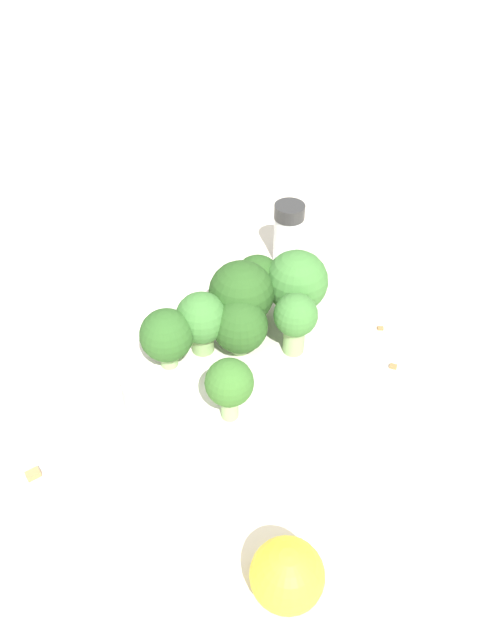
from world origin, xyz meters
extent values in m
plane|color=beige|center=(0.00, 0.00, 0.00)|extent=(3.00, 3.00, 0.00)
cylinder|color=silver|center=(0.00, 0.00, 0.02)|extent=(0.19, 0.19, 0.04)
cylinder|color=#7A9E5B|center=(0.02, -0.02, 0.05)|extent=(0.03, 0.03, 0.03)
sphere|color=#28511E|center=(0.02, -0.02, 0.07)|extent=(0.05, 0.05, 0.05)
cylinder|color=#7A9E5B|center=(0.02, 0.02, 0.05)|extent=(0.02, 0.02, 0.03)
sphere|color=#3D7533|center=(0.02, 0.02, 0.07)|extent=(0.04, 0.04, 0.04)
cylinder|color=#84AD66|center=(-0.03, -0.03, 0.05)|extent=(0.02, 0.02, 0.03)
sphere|color=#3D7533|center=(-0.03, -0.03, 0.07)|extent=(0.03, 0.03, 0.03)
cylinder|color=#7A9E5B|center=(-0.01, -0.06, 0.05)|extent=(0.02, 0.02, 0.03)
sphere|color=#3D7533|center=(-0.01, -0.06, 0.08)|extent=(0.05, 0.05, 0.05)
cylinder|color=#8EB770|center=(0.00, 0.00, 0.05)|extent=(0.01, 0.01, 0.02)
sphere|color=#28511E|center=(0.00, 0.00, 0.06)|extent=(0.04, 0.04, 0.04)
cylinder|color=#8EB770|center=(-0.04, 0.05, 0.05)|extent=(0.01, 0.01, 0.03)
sphere|color=#386B28|center=(-0.04, 0.05, 0.07)|extent=(0.03, 0.03, 0.03)
cylinder|color=#7A9E5B|center=(0.02, -0.04, 0.05)|extent=(0.02, 0.02, 0.03)
sphere|color=#28511E|center=(0.02, -0.04, 0.07)|extent=(0.04, 0.04, 0.04)
cylinder|color=#8EB770|center=(0.03, 0.05, 0.05)|extent=(0.02, 0.02, 0.02)
sphere|color=#2D5B23|center=(0.03, 0.05, 0.07)|extent=(0.04, 0.04, 0.04)
cylinder|color=silver|center=(0.08, -0.16, 0.02)|extent=(0.03, 0.03, 0.05)
cylinder|color=#2D2D2D|center=(0.08, -0.16, 0.06)|extent=(0.03, 0.03, 0.01)
sphere|color=yellow|center=(-0.14, 0.11, 0.02)|extent=(0.04, 0.04, 0.04)
cube|color=olive|center=(-0.08, -0.10, 0.00)|extent=(0.01, 0.01, 0.01)
cube|color=olive|center=(-0.05, -0.13, 0.00)|extent=(0.01, 0.01, 0.01)
cube|color=#AD7F4C|center=(0.05, 0.16, 0.00)|extent=(0.01, 0.01, 0.01)
camera|label=1|loc=(-0.23, 0.25, 0.38)|focal=35.00mm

